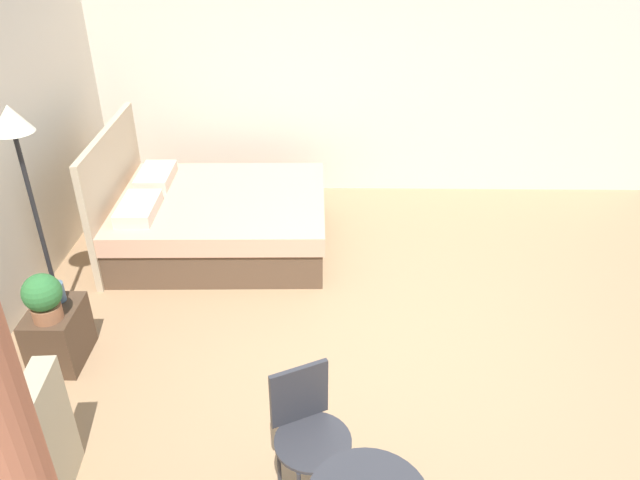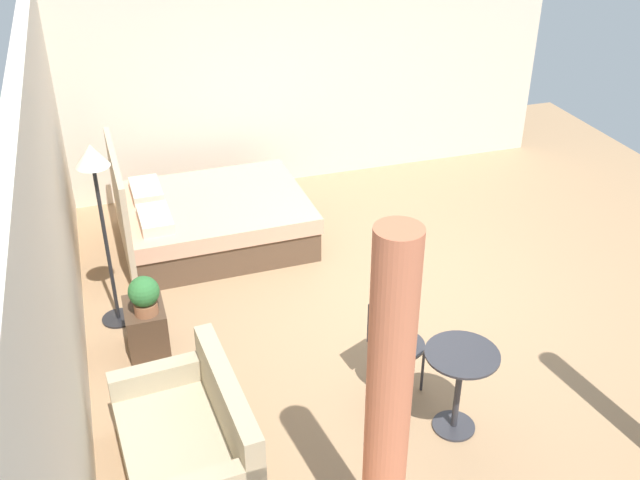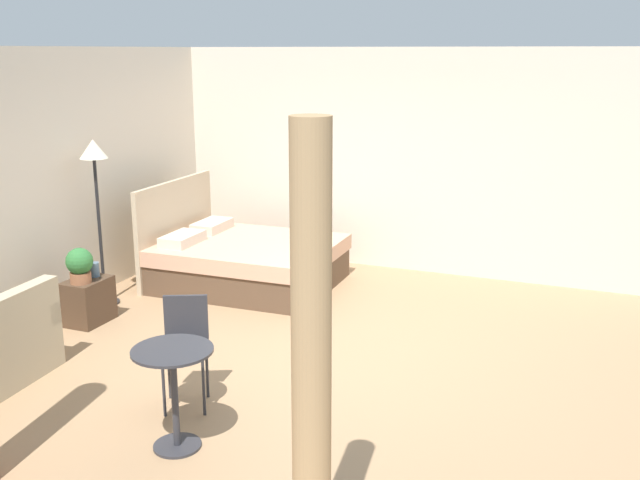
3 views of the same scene
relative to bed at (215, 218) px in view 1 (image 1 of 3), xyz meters
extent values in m
cube|color=#9E7A56|center=(-1.61, -1.67, -0.31)|extent=(9.01, 9.34, 0.02)
cube|color=beige|center=(1.40, -1.67, 1.09)|extent=(0.12, 6.34, 2.78)
cube|color=brown|center=(0.00, -0.08, -0.12)|extent=(1.65, 1.99, 0.35)
cube|color=tan|center=(0.00, -0.08, 0.14)|extent=(1.69, 2.03, 0.18)
cube|color=tan|center=(-0.02, 0.93, 0.31)|extent=(1.67, 0.10, 1.21)
cube|color=beige|center=(-0.37, 0.61, 0.29)|extent=(0.59, 0.33, 0.12)
cube|color=beige|center=(0.34, 0.62, 0.29)|extent=(0.59, 0.33, 0.12)
cube|color=tan|center=(-3.31, 0.45, 0.31)|extent=(1.35, 0.24, 0.43)
cube|color=#473323|center=(-1.74, 0.89, -0.07)|extent=(0.48, 0.35, 0.46)
cylinder|color=#935B3D|center=(-1.84, 0.87, 0.22)|extent=(0.21, 0.21, 0.11)
sphere|color=#2D6B33|center=(-1.84, 0.87, 0.39)|extent=(0.27, 0.27, 0.27)
cylinder|color=slate|center=(-1.62, 0.88, 0.24)|extent=(0.11, 0.11, 0.15)
cylinder|color=black|center=(-1.20, 1.12, -0.29)|extent=(0.32, 0.32, 0.02)
cylinder|color=black|center=(-1.20, 1.12, 0.52)|extent=(0.04, 0.04, 1.60)
cone|color=beige|center=(-1.20, 1.12, 1.43)|extent=(0.30, 0.30, 0.20)
cylinder|color=#2D2D33|center=(-2.87, -0.84, -0.06)|extent=(0.02, 0.02, 0.47)
cylinder|color=#2D2D33|center=(-2.74, -1.12, -0.06)|extent=(0.02, 0.02, 0.47)
cylinder|color=#2D2D33|center=(-2.94, -1.05, 0.18)|extent=(0.58, 0.58, 0.02)
cube|color=#2D2D33|center=(-2.78, -0.97, 0.38)|extent=(0.18, 0.33, 0.38)
camera|label=1|loc=(-5.30, -1.12, 2.85)|focal=34.28mm
camera|label=2|loc=(-7.31, 1.03, 3.96)|focal=41.39mm
camera|label=3|loc=(-7.43, -4.01, 2.44)|focal=41.01mm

